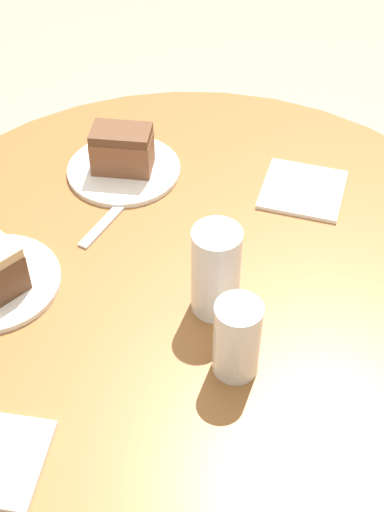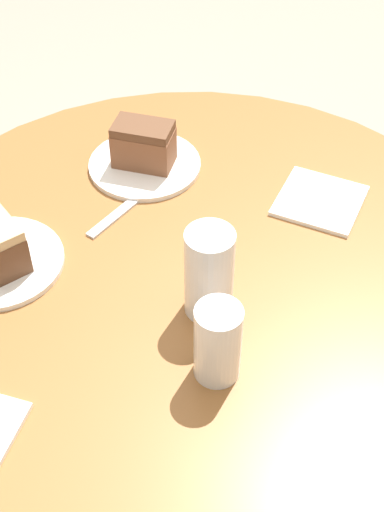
{
  "view_description": "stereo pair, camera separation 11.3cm",
  "coord_description": "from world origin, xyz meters",
  "px_view_note": "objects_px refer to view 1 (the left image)",
  "views": [
    {
      "loc": [
        -0.69,
        -0.4,
        1.58
      ],
      "look_at": [
        0.0,
        0.0,
        0.78
      ],
      "focal_mm": 50.0,
      "sensor_mm": 36.0,
      "label": 1
    },
    {
      "loc": [
        -0.63,
        -0.49,
        1.58
      ],
      "look_at": [
        0.0,
        0.0,
        0.78
      ],
      "focal_mm": 50.0,
      "sensor_mm": 36.0,
      "label": 2
    }
  ],
  "objects_px": {
    "cake_slice_near": "(122,149)",
    "glass_lemonade": "(237,342)",
    "plate_near": "(124,170)",
    "glass_water": "(216,275)"
  },
  "relations": [
    {
      "from": "cake_slice_near",
      "to": "glass_lemonade",
      "type": "bearing_deg",
      "value": -127.12
    },
    {
      "from": "cake_slice_near",
      "to": "plate_near",
      "type": "bearing_deg",
      "value": 45.0
    },
    {
      "from": "plate_near",
      "to": "glass_water",
      "type": "relative_size",
      "value": 1.37
    },
    {
      "from": "plate_near",
      "to": "cake_slice_near",
      "type": "xyz_separation_m",
      "value": [
        -0.0,
        -0.0,
        0.05
      ]
    },
    {
      "from": "glass_water",
      "to": "glass_lemonade",
      "type": "bearing_deg",
      "value": -137.14
    },
    {
      "from": "cake_slice_near",
      "to": "glass_lemonade",
      "type": "xyz_separation_m",
      "value": [
        -0.3,
        -0.39,
        0.0
      ]
    },
    {
      "from": "plate_near",
      "to": "glass_lemonade",
      "type": "relative_size",
      "value": 1.65
    },
    {
      "from": "plate_near",
      "to": "glass_lemonade",
      "type": "xyz_separation_m",
      "value": [
        -0.3,
        -0.39,
        0.05
      ]
    },
    {
      "from": "plate_near",
      "to": "cake_slice_near",
      "type": "bearing_deg",
      "value": -135.0
    },
    {
      "from": "glass_water",
      "to": "cake_slice_near",
      "type": "bearing_deg",
      "value": 56.08
    }
  ]
}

